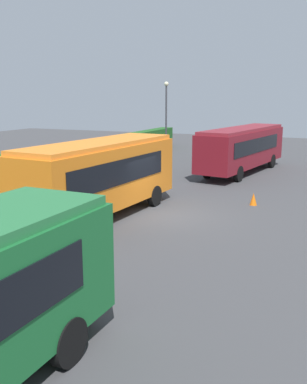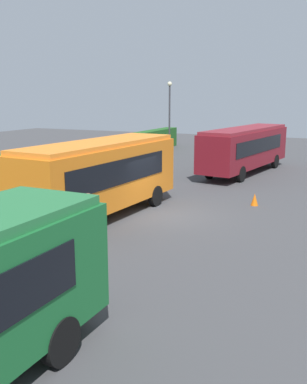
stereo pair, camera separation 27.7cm
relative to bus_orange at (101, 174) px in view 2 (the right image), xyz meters
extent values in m
plane|color=#424244|center=(1.28, -2.60, -1.91)|extent=(81.49, 81.49, 0.00)
cube|color=black|center=(-8.05, -3.89, 0.13)|extent=(0.08, 1.96, 1.01)
cube|color=silver|center=(-8.05, -3.89, 0.86)|extent=(0.06, 1.32, 0.28)
cylinder|color=black|center=(-9.77, -4.96, -1.41)|extent=(1.01, 0.30, 1.00)
sphere|color=silver|center=(-8.02, -3.24, -1.01)|extent=(0.22, 0.22, 0.22)
sphere|color=silver|center=(-8.04, -4.55, -1.01)|extent=(0.22, 0.22, 0.22)
cube|color=orange|center=(-0.01, 0.00, -0.07)|extent=(9.24, 3.24, 2.59)
cube|color=orange|center=(-0.01, 0.00, 1.33)|extent=(8.95, 3.02, 0.20)
cube|color=black|center=(-0.20, 1.29, 0.24)|extent=(7.05, 0.61, 1.04)
cube|color=black|center=(-0.41, -1.24, 0.24)|extent=(7.05, 0.61, 1.04)
cube|color=black|center=(4.53, -0.37, 0.24)|extent=(0.21, 2.06, 1.09)
cube|color=silver|center=(4.53, -0.37, 1.05)|extent=(0.15, 1.38, 0.28)
cylinder|color=black|center=(2.89, 0.93, -1.41)|extent=(1.02, 0.36, 1.00)
cylinder|color=black|center=(2.70, -1.38, -1.41)|extent=(1.02, 0.36, 1.00)
cylinder|color=black|center=(-2.71, 1.38, -1.41)|extent=(1.02, 0.36, 1.00)
cylinder|color=black|center=(-2.90, -0.93, -1.41)|extent=(1.02, 0.36, 1.00)
sphere|color=silver|center=(4.60, 0.32, -1.01)|extent=(0.22, 0.22, 0.22)
sphere|color=silver|center=(4.49, -1.06, -1.01)|extent=(0.22, 0.22, 0.22)
cube|color=maroon|center=(13.76, -3.17, -0.18)|extent=(10.68, 3.96, 2.37)
cube|color=maroon|center=(13.76, -3.17, 1.11)|extent=(10.34, 3.73, 0.20)
cube|color=black|center=(13.65, -1.95, 0.11)|extent=(8.05, 1.32, 0.95)
cube|color=black|center=(13.28, -4.30, 0.11)|extent=(8.05, 1.32, 0.95)
cube|color=black|center=(18.93, -4.00, 0.11)|extent=(0.34, 1.91, 0.99)
cube|color=silver|center=(18.93, -4.00, 0.83)|extent=(0.24, 1.28, 0.28)
cylinder|color=black|center=(17.12, -2.62, -1.41)|extent=(1.03, 0.43, 1.00)
cylinder|color=black|center=(16.79, -4.74, -1.41)|extent=(1.03, 0.43, 1.00)
cylinder|color=black|center=(10.73, -1.60, -1.41)|extent=(1.03, 0.43, 1.00)
cylinder|color=black|center=(10.40, -3.72, -1.41)|extent=(1.03, 0.43, 1.00)
sphere|color=silver|center=(19.04, -3.36, -1.01)|extent=(0.22, 0.22, 0.22)
sphere|color=silver|center=(18.84, -4.64, -1.01)|extent=(0.22, 0.22, 0.22)
cube|color=silver|center=(-3.37, -1.51, -1.48)|extent=(0.35, 0.35, 0.87)
cube|color=#4C6B47|center=(-3.37, -1.51, -0.65)|extent=(0.45, 0.47, 0.77)
sphere|color=#8C6647|center=(-3.37, -1.51, -0.15)|extent=(0.24, 0.24, 0.24)
cube|color=#4C6B47|center=(2.73, 2.79, -1.51)|extent=(0.32, 0.31, 0.81)
cube|color=maroon|center=(2.73, 2.79, -0.75)|extent=(0.46, 0.38, 0.71)
sphere|color=brown|center=(2.73, 2.79, -0.28)|extent=(0.22, 0.22, 0.22)
cube|color=maroon|center=(14.30, -0.98, -1.49)|extent=(0.34, 0.28, 0.85)
cube|color=#4C6B47|center=(14.30, -0.98, -0.70)|extent=(0.52, 0.33, 0.74)
sphere|color=beige|center=(14.30, -0.98, -0.21)|extent=(0.23, 0.23, 0.23)
cone|color=orange|center=(4.79, -5.76, -1.61)|extent=(0.36, 0.36, 0.60)
cylinder|color=#38383D|center=(17.05, 3.87, 1.08)|extent=(0.14, 0.14, 5.99)
sphere|color=beige|center=(17.05, 3.87, 4.26)|extent=(0.36, 0.36, 0.36)
camera|label=1|loc=(-16.21, -9.64, 3.34)|focal=40.86mm
camera|label=2|loc=(-16.09, -9.89, 3.34)|focal=40.86mm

